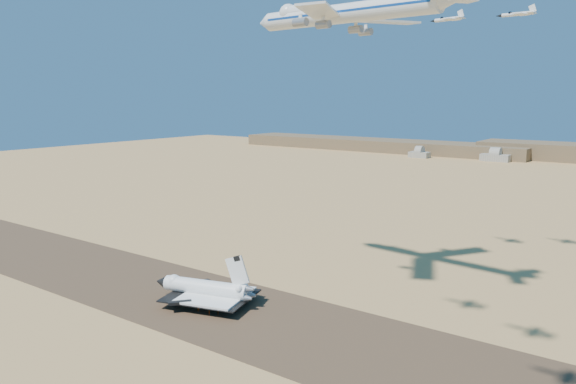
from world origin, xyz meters
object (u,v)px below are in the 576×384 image
Objects in this scene: crew_a at (198,309)px; shuttle at (205,290)px; crew_b at (218,311)px; chase_jet_e at (448,19)px; carrier_747 at (339,14)px; chase_jet_f at (517,14)px; crew_c at (209,313)px.

shuttle is at bearing 43.42° from crew_a.
crew_b is at bearing -56.09° from crew_a.
crew_a is at bearing -102.56° from chase_jet_e.
carrier_747 is 5.25× the size of chase_jet_f.
shuttle is 20.52× the size of crew_a.
chase_jet_f is at bearing -16.19° from crew_a.
carrier_747 reaches higher than shuttle.
crew_b is 0.12× the size of chase_jet_e.
crew_b is 1.01× the size of crew_c.
carrier_747 is 105.79m from crew_c.
carrier_747 reaches higher than chase_jet_e.
crew_b is at bearing -99.47° from chase_jet_e.
chase_jet_e is 0.97× the size of chase_jet_f.
shuttle is 2.44× the size of chase_jet_f.
crew_b is at bearing -74.17° from crew_c.
chase_jet_f reaches higher than crew_b.
chase_jet_f is (59.62, 101.51, 98.54)m from crew_b.
chase_jet_e is (18.02, 49.27, 2.15)m from carrier_747.
shuttle is 2.52× the size of chase_jet_e.
crew_c is 155.84m from chase_jet_f.
crew_a is (3.38, -6.65, -3.92)m from shuttle.
crew_a is 7.19m from crew_b.
crew_c is at bearing -54.98° from shuttle.
crew_b is at bearing -111.53° from carrier_747.
crew_a is at bearing 67.13° from crew_b.
chase_jet_e reaches higher than shuttle.
carrier_747 is 44.18× the size of crew_a.
crew_b is (-19.97, -39.11, -94.82)m from carrier_747.
chase_jet_e is at bearing -9.87° from crew_a.
chase_jet_e is at bearing 44.31° from shuttle.
chase_jet_e reaches higher than crew_a.
carrier_747 is 104.50m from crew_b.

